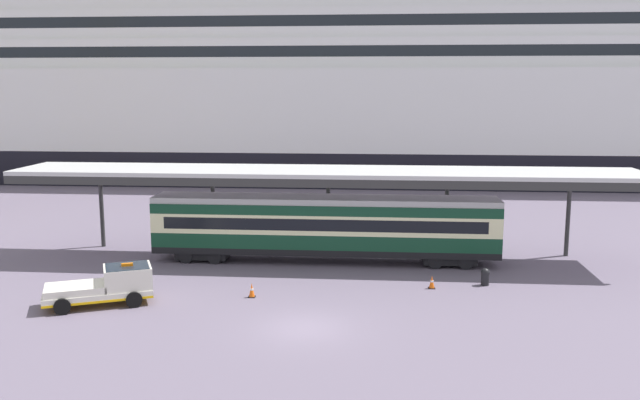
% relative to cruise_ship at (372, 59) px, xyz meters
% --- Properties ---
extents(ground_plane, '(400.00, 400.00, 0.00)m').
position_rel_cruise_ship_xyz_m(ground_plane, '(-2.42, -56.17, -14.25)').
color(ground_plane, slate).
extents(cruise_ship, '(152.13, 28.65, 41.19)m').
position_rel_cruise_ship_xyz_m(cruise_ship, '(0.00, 0.00, 0.00)').
color(cruise_ship, black).
rests_on(cruise_ship, ground).
extents(platform_canopy, '(38.59, 5.43, 5.74)m').
position_rel_cruise_ship_xyz_m(platform_canopy, '(-2.42, -43.97, -8.77)').
color(platform_canopy, '#BDBDBD').
rests_on(platform_canopy, ground).
extents(train_carriage, '(21.22, 2.81, 4.11)m').
position_rel_cruise_ship_xyz_m(train_carriage, '(-2.42, -44.39, -11.95)').
color(train_carriage, black).
rests_on(train_carriage, ground).
extents(service_truck, '(5.57, 3.94, 2.02)m').
position_rel_cruise_ship_xyz_m(service_truck, '(-12.58, -53.54, -13.27)').
color(service_truck, silver).
rests_on(service_truck, ground).
extents(traffic_cone_near, '(0.36, 0.36, 0.70)m').
position_rel_cruise_ship_xyz_m(traffic_cone_near, '(3.79, -49.54, -13.91)').
color(traffic_cone_near, black).
rests_on(traffic_cone_near, ground).
extents(traffic_cone_mid, '(0.36, 0.36, 0.74)m').
position_rel_cruise_ship_xyz_m(traffic_cone_mid, '(-5.64, -51.88, -13.89)').
color(traffic_cone_mid, black).
rests_on(traffic_cone_mid, ground).
extents(quay_bollard, '(0.48, 0.48, 0.96)m').
position_rel_cruise_ship_xyz_m(quay_bollard, '(6.76, -48.69, -13.74)').
color(quay_bollard, black).
rests_on(quay_bollard, ground).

